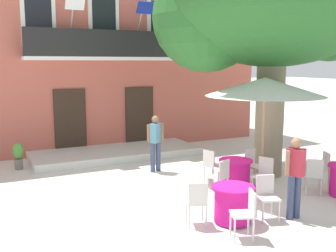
# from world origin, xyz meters

# --- Properties ---
(ground_plane) EXTENTS (120.00, 120.00, 0.00)m
(ground_plane) POSITION_xyz_m (0.00, 0.00, 0.00)
(ground_plane) COLOR silver
(building_facade) EXTENTS (13.00, 5.09, 7.50)m
(building_facade) POSITION_xyz_m (-0.33, 6.99, 3.75)
(building_facade) COLOR #BC5B4C
(building_facade) RESTS_ON ground
(entrance_step_platform) EXTENTS (5.66, 2.16, 0.25)m
(entrance_step_platform) POSITION_xyz_m (-0.33, 3.92, 0.12)
(entrance_step_platform) COLOR silver
(entrance_step_platform) RESTS_ON ground
(plane_tree) EXTENTS (6.15, 5.40, 6.68)m
(plane_tree) POSITION_xyz_m (2.80, -0.06, 4.73)
(plane_tree) COLOR #7F755B
(plane_tree) RESTS_ON ground
(cafe_chair_near_tree_2) EXTENTS (0.53, 0.53, 0.91)m
(cafe_chair_near_tree_2) POSITION_xyz_m (3.62, -1.68, 0.53)
(cafe_chair_near_tree_2) COLOR silver
(cafe_chair_near_tree_2) RESTS_ON ground
(cafe_chair_near_tree_3) EXTENTS (0.56, 0.56, 0.91)m
(cafe_chair_near_tree_3) POSITION_xyz_m (2.74, -2.00, 0.53)
(cafe_chair_near_tree_3) COLOR silver
(cafe_chair_near_tree_3) RESTS_ON ground
(cafe_table_middle) EXTENTS (0.86, 0.86, 0.76)m
(cafe_table_middle) POSITION_xyz_m (1.29, -0.77, 0.39)
(cafe_table_middle) COLOR #DB1984
(cafe_table_middle) RESTS_ON ground
(cafe_chair_middle_0) EXTENTS (0.51, 0.51, 0.91)m
(cafe_chair_middle_0) POSITION_xyz_m (0.62, -1.10, 0.53)
(cafe_chair_middle_0) COLOR silver
(cafe_chair_middle_0) RESTS_ON ground
(cafe_chair_middle_1) EXTENTS (0.53, 0.53, 0.91)m
(cafe_chair_middle_1) POSITION_xyz_m (1.66, -1.43, 0.53)
(cafe_chair_middle_1) COLOR silver
(cafe_chair_middle_1) RESTS_ON ground
(cafe_chair_middle_2) EXTENTS (0.47, 0.47, 0.91)m
(cafe_chair_middle_2) POSITION_xyz_m (2.01, -0.55, 0.53)
(cafe_chair_middle_2) COLOR silver
(cafe_chair_middle_2) RESTS_ON ground
(cafe_chair_middle_3) EXTENTS (0.50, 0.50, 0.91)m
(cafe_chair_middle_3) POSITION_xyz_m (1.01, -0.07, 0.53)
(cafe_chair_middle_3) COLOR silver
(cafe_chair_middle_3) RESTS_ON ground
(cafe_table_front) EXTENTS (0.86, 0.86, 0.76)m
(cafe_table_front) POSITION_xyz_m (-0.04, -2.55, 0.39)
(cafe_table_front) COLOR #DB1984
(cafe_table_front) RESTS_ON ground
(cafe_chair_front_0) EXTENTS (0.52, 0.52, 0.91)m
(cafe_chair_front_0) POSITION_xyz_m (0.17, -1.82, 0.53)
(cafe_chair_front_0) COLOR silver
(cafe_chair_front_0) RESTS_ON ground
(cafe_chair_front_1) EXTENTS (0.51, 0.51, 0.91)m
(cafe_chair_front_1) POSITION_xyz_m (-0.77, -2.38, 0.53)
(cafe_chair_front_1) COLOR silver
(cafe_chair_front_1) RESTS_ON ground
(cafe_chair_front_2) EXTENTS (0.52, 0.52, 0.91)m
(cafe_chair_front_2) POSITION_xyz_m (-0.25, -3.27, 0.53)
(cafe_chair_front_2) COLOR silver
(cafe_chair_front_2) RESTS_ON ground
(cafe_chair_front_3) EXTENTS (0.50, 0.50, 0.91)m
(cafe_chair_front_3) POSITION_xyz_m (0.70, -2.69, 0.53)
(cafe_chair_front_3) COLOR silver
(cafe_chair_front_3) RESTS_ON ground
(cafe_umbrella) EXTENTS (2.90, 2.90, 2.85)m
(cafe_umbrella) POSITION_xyz_m (1.79, -1.19, 2.61)
(cafe_umbrella) COLOR #997A56
(cafe_umbrella) RESTS_ON ground
(ground_planter_left) EXTENTS (0.31, 0.31, 0.82)m
(ground_planter_left) POSITION_xyz_m (-3.50, 3.66, 0.46)
(ground_planter_left) COLOR slate
(ground_planter_left) RESTS_ON ground
(pedestrian_near_entrance) EXTENTS (0.53, 0.40, 1.71)m
(pedestrian_near_entrance) POSITION_xyz_m (1.23, -2.91, 0.97)
(pedestrian_near_entrance) COLOR #384260
(pedestrian_near_entrance) RESTS_ON ground
(pedestrian_mid_plaza) EXTENTS (0.53, 0.38, 1.68)m
(pedestrian_mid_plaza) POSITION_xyz_m (0.12, 1.60, 0.95)
(pedestrian_mid_plaza) COLOR #384260
(pedestrian_mid_plaza) RESTS_ON ground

